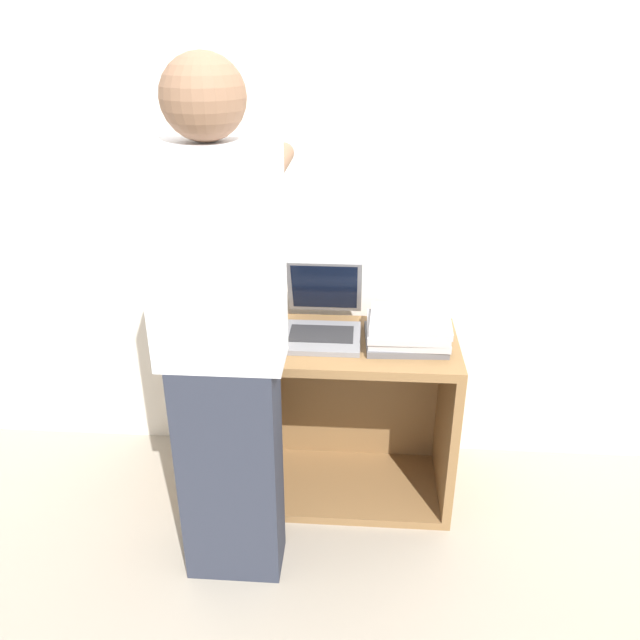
# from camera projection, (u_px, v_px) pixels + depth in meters

# --- Properties ---
(ground_plane) EXTENTS (12.00, 12.00, 0.00)m
(ground_plane) POSITION_uv_depth(u_px,v_px,m) (317.00, 524.00, 2.54)
(ground_plane) COLOR #9E9384
(wall_back) EXTENTS (8.00, 0.05, 2.40)m
(wall_back) POSITION_uv_depth(u_px,v_px,m) (327.00, 198.00, 2.55)
(wall_back) COLOR silver
(wall_back) RESTS_ON ground_plane
(cart) EXTENTS (1.07, 0.47, 0.72)m
(cart) POSITION_uv_depth(u_px,v_px,m) (322.00, 409.00, 2.65)
(cart) COLOR olive
(cart) RESTS_ON ground_plane
(laptop_open) EXTENTS (0.31, 0.39, 0.27)m
(laptop_open) POSITION_uv_depth(u_px,v_px,m) (322.00, 320.00, 2.48)
(laptop_open) COLOR gray
(laptop_open) RESTS_ON cart
(laptop_stack_left) EXTENTS (0.32, 0.29, 0.11)m
(laptop_stack_left) POSITION_uv_depth(u_px,v_px,m) (236.00, 325.00, 2.44)
(laptop_stack_left) COLOR gray
(laptop_stack_left) RESTS_ON cart
(laptop_stack_right) EXTENTS (0.33, 0.29, 0.11)m
(laptop_stack_right) POSITION_uv_depth(u_px,v_px,m) (408.00, 330.00, 2.40)
(laptop_stack_right) COLOR slate
(laptop_stack_right) RESTS_ON cart
(person) EXTENTS (0.40, 0.54, 1.78)m
(person) POSITION_uv_depth(u_px,v_px,m) (223.00, 348.00, 1.99)
(person) COLOR #2D3342
(person) RESTS_ON ground_plane
(inventory_tag) EXTENTS (0.06, 0.02, 0.01)m
(inventory_tag) POSITION_uv_depth(u_px,v_px,m) (232.00, 319.00, 2.36)
(inventory_tag) COLOR red
(inventory_tag) RESTS_ON laptop_stack_left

